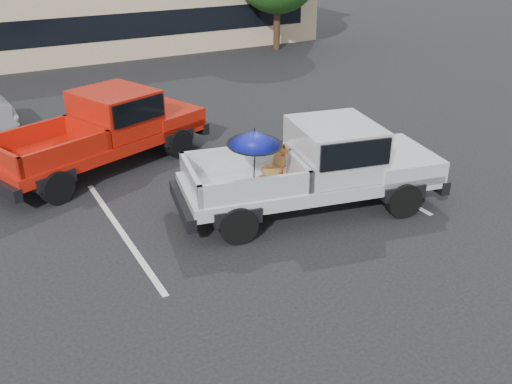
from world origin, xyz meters
TOP-DOWN VIEW (x-y plane):
  - ground at (0.00, 0.00)m, footprint 90.00×90.00m
  - stripe_left at (-3.00, 2.00)m, footprint 0.12×5.00m
  - stripe_right at (3.00, 2.00)m, footprint 0.12×5.00m
  - silver_pickup at (1.19, 0.98)m, footprint 5.97×3.05m
  - red_pickup at (-2.05, 5.60)m, footprint 6.03×3.85m

SIDE VIEW (x-z plane):
  - ground at x=0.00m, z-range 0.00..0.00m
  - stripe_left at x=-3.00m, z-range 0.00..0.01m
  - stripe_right at x=3.00m, z-range 0.00..0.01m
  - red_pickup at x=-2.05m, z-range 0.09..1.97m
  - silver_pickup at x=1.19m, z-range 0.02..2.08m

